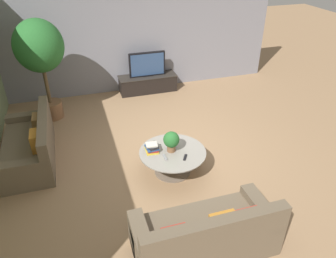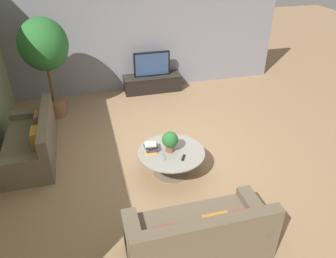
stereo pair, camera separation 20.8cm
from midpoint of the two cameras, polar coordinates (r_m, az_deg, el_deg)
name	(u,v)px [view 2 (the right image)]	position (r m, az deg, el deg)	size (l,w,h in m)	color
ground_plane	(173,154)	(6.25, 1.87, -4.46)	(24.00, 24.00, 0.00)	#9E7A56
back_wall_stone	(138,31)	(8.52, -4.51, 16.57)	(7.40, 0.12, 3.00)	gray
media_console	(152,83)	(8.68, -2.06, 8.05)	(1.50, 0.50, 0.43)	black
television	(152,64)	(8.49, -2.13, 11.22)	(0.93, 0.13, 0.62)	black
coffee_table	(171,158)	(5.65, 1.64, -5.03)	(1.14, 1.14, 0.43)	#756656
couch_by_wall	(33,143)	(6.50, -21.63, -2.36)	(0.84, 1.87, 0.84)	brown
couch_near_entry	(199,236)	(4.45, 6.76, -17.99)	(1.85, 0.84, 0.84)	brown
potted_palm_tall	(44,50)	(7.40, -19.96, 12.88)	(1.01, 1.01, 2.19)	brown
potted_plant_tabletop	(170,140)	(5.47, 1.46, -2.02)	(0.27, 0.27, 0.37)	brown
book_stack	(151,147)	(5.57, -1.93, -3.21)	(0.23, 0.29, 0.14)	gold
remote_black	(183,158)	(5.43, 3.79, -5.02)	(0.04, 0.16, 0.02)	black
remote_silver	(163,157)	(5.43, 0.27, -4.93)	(0.04, 0.16, 0.02)	gray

